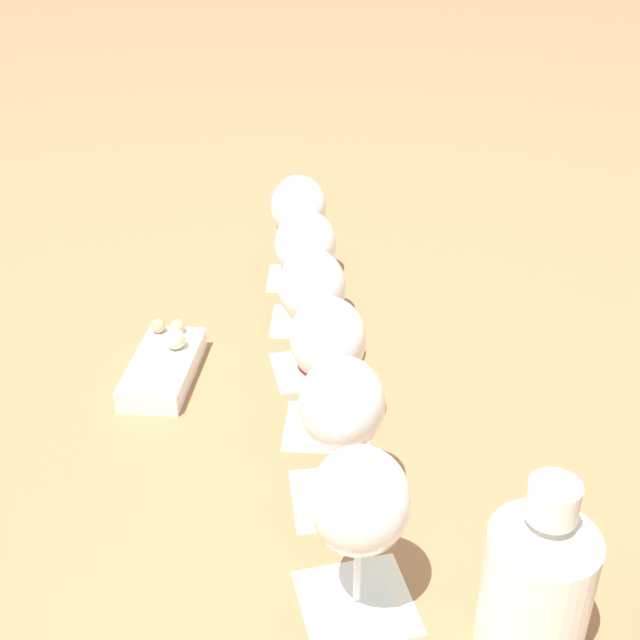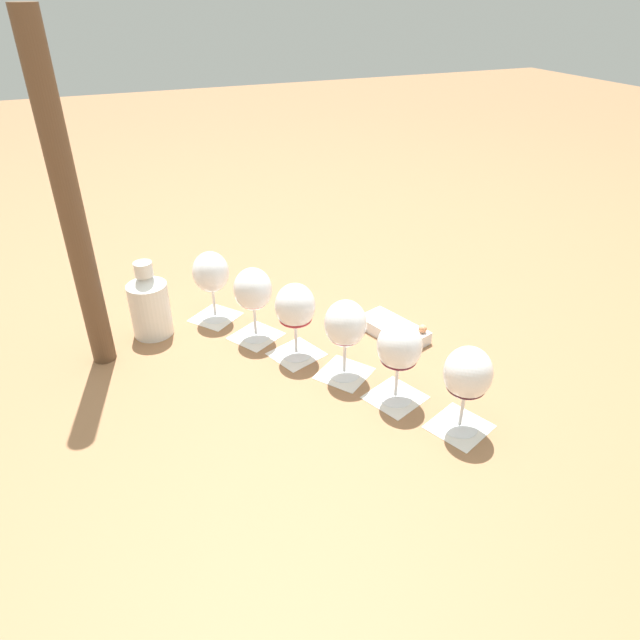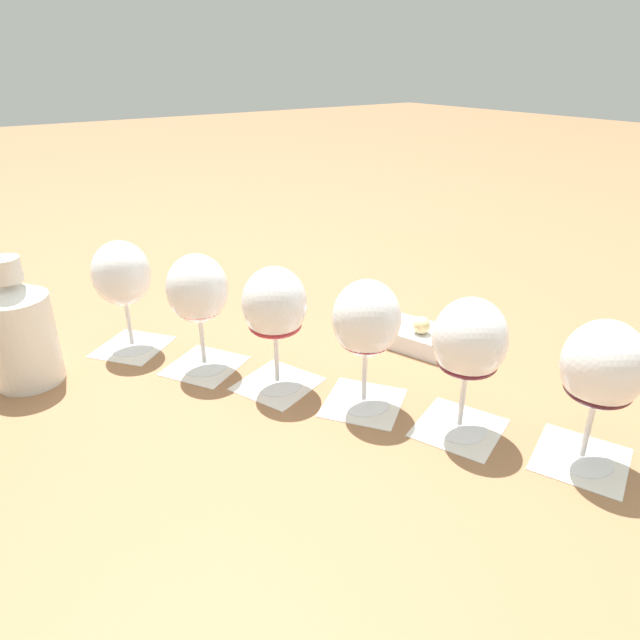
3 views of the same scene
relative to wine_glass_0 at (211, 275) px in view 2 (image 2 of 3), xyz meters
The scene contains 16 objects.
ground_plane 0.37m from the wine_glass_0, 29.52° to the left, with size 8.00×8.00×0.00m, color #936642.
tasting_card_0 0.12m from the wine_glass_0, ahead, with size 0.15×0.15×0.00m.
tasting_card_1 0.19m from the wine_glass_0, 28.48° to the left, with size 0.14×0.14×0.00m.
tasting_card_2 0.30m from the wine_glass_0, 29.01° to the left, with size 0.13×0.14×0.00m.
tasting_card_3 0.43m from the wine_glass_0, 30.09° to the left, with size 0.15×0.15×0.00m.
tasting_card_4 0.56m from the wine_glass_0, 29.60° to the left, with size 0.14×0.14×0.00m.
tasting_card_5 0.70m from the wine_glass_0, 29.46° to the left, with size 0.14×0.14×0.00m.
wine_glass_0 is the anchor object (origin of this frame).
wine_glass_1 0.15m from the wine_glass_0, 28.48° to the left, with size 0.09×0.09×0.18m.
wine_glass_2 0.28m from the wine_glass_0, 29.01° to the left, with size 0.09×0.09×0.18m.
wine_glass_3 0.41m from the wine_glass_0, 30.09° to the left, with size 0.09×0.09×0.18m.
wine_glass_4 0.54m from the wine_glass_0, 29.60° to the left, with size 0.09×0.09×0.18m.
wine_glass_5 0.69m from the wine_glass_0, 29.46° to the left, with size 0.09×0.09×0.18m.
ceramic_vase 0.16m from the wine_glass_0, 83.84° to the right, with size 0.10×0.10×0.19m.
snack_dish 0.48m from the wine_glass_0, 56.20° to the left, with size 0.19×0.13×0.06m.
umbrella_pole 0.38m from the wine_glass_0, 73.08° to the right, with size 0.05×0.05×0.72m.
Camera 2 is at (0.98, -0.41, 0.75)m, focal length 32.00 mm.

